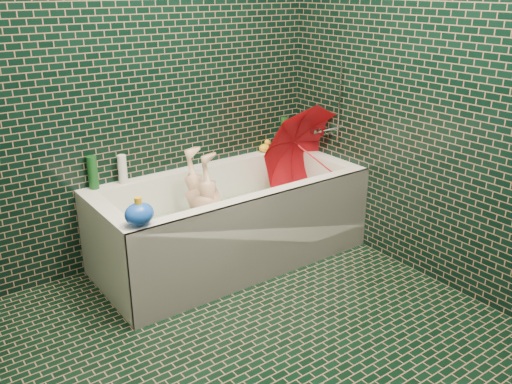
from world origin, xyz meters
TOP-DOWN VIEW (x-y plane):
  - floor at (0.00, 0.00)m, footprint 2.80×2.80m
  - wall_back at (0.00, 1.40)m, footprint 2.80×0.00m
  - wall_right at (1.30, 0.00)m, footprint 0.00×2.80m
  - bathtub at (0.45, 1.01)m, footprint 1.70×0.75m
  - bath_mat at (0.45, 1.02)m, footprint 1.35×0.47m
  - water at (0.45, 1.02)m, footprint 1.48×0.53m
  - faucet at (1.26, 1.02)m, footprint 0.18×0.19m
  - child at (0.28, 1.01)m, footprint 0.94×0.34m
  - umbrella at (1.09, 0.95)m, footprint 0.86×0.82m
  - soap_bottle_a at (1.25, 1.35)m, footprint 0.11×0.11m
  - soap_bottle_b at (1.21, 1.33)m, footprint 0.11×0.11m
  - soap_bottle_c at (1.19, 1.35)m, footprint 0.15×0.15m
  - bottle_right_tall at (1.14, 1.34)m, footprint 0.06×0.06m
  - bottle_right_pump at (1.25, 1.33)m, footprint 0.06×0.06m
  - bottle_left_tall at (-0.29, 1.36)m, footprint 0.08×0.08m
  - bottle_left_short at (-0.11, 1.34)m, footprint 0.05×0.05m
  - rubber_duck at (0.97, 1.35)m, footprint 0.11×0.08m
  - bath_toy at (-0.29, 0.71)m, footprint 0.17×0.15m

SIDE VIEW (x-z plane):
  - floor at x=0.00m, z-range 0.00..0.00m
  - bath_mat at x=0.45m, z-range 0.15..0.16m
  - bathtub at x=0.45m, z-range -0.06..0.49m
  - water at x=0.45m, z-range 0.30..0.30m
  - child at x=0.28m, z-range 0.15..0.47m
  - soap_bottle_a at x=1.25m, z-range 0.44..0.66m
  - soap_bottle_b at x=1.21m, z-range 0.45..0.65m
  - soap_bottle_c at x=1.19m, z-range 0.46..0.64m
  - umbrella at x=1.09m, z-range 0.16..1.01m
  - rubber_duck at x=0.97m, z-range 0.55..0.63m
  - bath_toy at x=-0.29m, z-range 0.54..0.69m
  - bottle_left_short at x=-0.11m, z-range 0.55..0.73m
  - bottle_right_pump at x=1.25m, z-range 0.55..0.75m
  - bottle_left_tall at x=-0.29m, z-range 0.55..0.75m
  - bottle_right_tall at x=1.14m, z-range 0.55..0.78m
  - faucet at x=1.26m, z-range 0.50..1.05m
  - wall_back at x=0.00m, z-range -0.15..2.65m
  - wall_right at x=1.30m, z-range -0.15..2.65m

